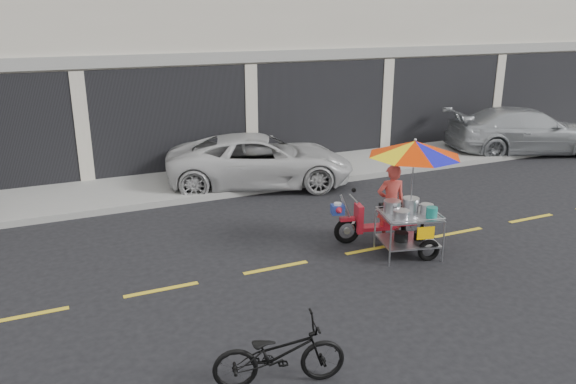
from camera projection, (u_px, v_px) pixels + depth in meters
name	position (u px, v px, depth m)	size (l,w,h in m)	color
ground	(373.00, 249.00, 10.58)	(90.00, 90.00, 0.00)	black
sidewalk	(265.00, 173.00, 15.33)	(45.00, 3.00, 0.15)	gray
shophouse_block	(284.00, 13.00, 19.58)	(36.00, 8.11, 10.40)	beige
centerline	(373.00, 249.00, 10.58)	(42.00, 0.10, 0.01)	gold
white_pickup	(261.00, 160.00, 14.29)	(2.17, 4.70, 1.31)	beige
silver_pickup	(525.00, 131.00, 17.59)	(1.99, 4.88, 1.42)	#A5A9AC
near_bicycle	(279.00, 353.00, 6.62)	(0.55, 1.59, 0.83)	black
food_vendor_rig	(404.00, 179.00, 10.19)	(2.15, 2.07, 2.17)	black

